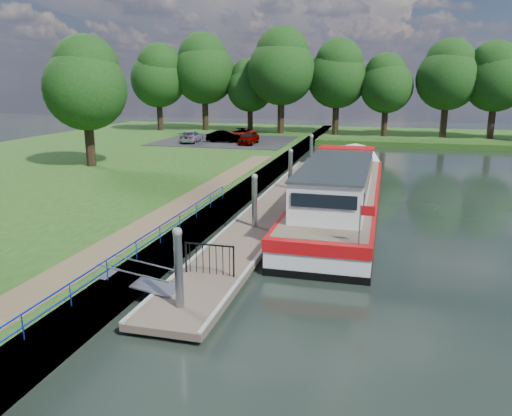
% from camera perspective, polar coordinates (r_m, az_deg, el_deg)
% --- Properties ---
extents(ground, '(160.00, 160.00, 0.00)m').
position_cam_1_polar(ground, '(16.40, -7.91, -11.62)').
color(ground, black).
rests_on(ground, ground).
extents(riverbank, '(32.00, 90.00, 0.78)m').
position_cam_1_polar(riverbank, '(37.80, -24.82, 2.74)').
color(riverbank, '#214814').
rests_on(riverbank, ground).
extents(bank_edge, '(1.10, 90.00, 0.78)m').
position_cam_1_polar(bank_edge, '(30.52, -1.68, 1.57)').
color(bank_edge, '#473D2D').
rests_on(bank_edge, ground).
extents(far_bank, '(60.00, 18.00, 0.60)m').
position_cam_1_polar(far_bank, '(66.21, 20.06, 7.58)').
color(far_bank, '#214814').
rests_on(far_bank, ground).
extents(footpath, '(1.60, 40.00, 0.05)m').
position_cam_1_polar(footpath, '(24.69, -10.39, -0.76)').
color(footpath, brown).
rests_on(footpath, riverbank).
extents(carpark, '(14.00, 12.00, 0.06)m').
position_cam_1_polar(carpark, '(54.60, -3.47, 7.68)').
color(carpark, black).
rests_on(carpark, riverbank).
extents(blue_fence, '(0.04, 18.04, 0.72)m').
position_cam_1_polar(blue_fence, '(19.54, -12.18, -3.34)').
color(blue_fence, '#0C2DBF').
rests_on(blue_fence, riverbank).
extents(pontoon, '(2.50, 30.00, 0.56)m').
position_cam_1_polar(pontoon, '(28.07, 2.18, 0.00)').
color(pontoon, brown).
rests_on(pontoon, ground).
extents(mooring_piles, '(0.30, 27.30, 3.55)m').
position_cam_1_polar(mooring_piles, '(27.82, 2.20, 2.19)').
color(mooring_piles, gray).
rests_on(mooring_piles, ground).
extents(gangway, '(2.58, 1.00, 0.92)m').
position_cam_1_polar(gangway, '(17.29, -13.08, -8.18)').
color(gangway, '#A5A8AD').
rests_on(gangway, ground).
extents(gate_panel, '(1.85, 0.05, 1.15)m').
position_cam_1_polar(gate_panel, '(17.84, -5.35, -5.34)').
color(gate_panel, black).
rests_on(gate_panel, ground).
extents(barge, '(4.36, 21.15, 4.78)m').
position_cam_1_polar(barge, '(28.25, 9.75, 1.78)').
color(barge, black).
rests_on(barge, ground).
extents(horizon_trees, '(54.38, 10.03, 12.87)m').
position_cam_1_polar(horizon_trees, '(62.69, 8.07, 14.98)').
color(horizon_trees, '#332316').
rests_on(horizon_trees, ground).
extents(bank_tree_a, '(6.12, 6.12, 9.72)m').
position_cam_1_polar(bank_tree_a, '(40.10, -18.89, 13.46)').
color(bank_tree_a, '#332316').
rests_on(bank_tree_a, riverbank).
extents(car_a, '(1.55, 3.77, 1.28)m').
position_cam_1_polar(car_a, '(51.32, -0.83, 8.03)').
color(car_a, '#999999').
rests_on(car_a, carpark).
extents(car_b, '(3.58, 1.36, 1.17)m').
position_cam_1_polar(car_b, '(53.12, -3.75, 8.16)').
color(car_b, '#999999').
rests_on(car_b, carpark).
extents(car_c, '(2.09, 4.25, 1.19)m').
position_cam_1_polar(car_c, '(53.22, -7.44, 8.09)').
color(car_c, '#999999').
rests_on(car_c, carpark).
extents(car_d, '(3.24, 4.67, 1.18)m').
position_cam_1_polar(car_d, '(55.84, -1.84, 8.49)').
color(car_d, '#999999').
rests_on(car_d, carpark).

